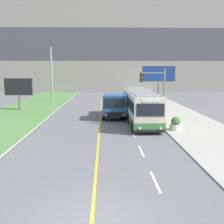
% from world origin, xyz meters
% --- Properties ---
extents(ground_plane, '(300.00, 300.00, 0.00)m').
position_xyz_m(ground_plane, '(0.00, 0.00, 0.00)').
color(ground_plane, slate).
extents(lane_marking_centre, '(2.88, 140.00, 0.01)m').
position_xyz_m(lane_marking_centre, '(0.38, 2.37, 0.00)').
color(lane_marking_centre, gold).
rests_on(lane_marking_centre, ground_plane).
extents(apartment_block_background, '(80.00, 8.04, 20.75)m').
position_xyz_m(apartment_block_background, '(0.00, 56.77, 10.38)').
color(apartment_block_background, gray).
rests_on(apartment_block_background, ground_plane).
extents(city_bus, '(2.62, 12.26, 3.04)m').
position_xyz_m(city_bus, '(3.96, 17.71, 1.54)').
color(city_bus, beige).
rests_on(city_bus, ground_plane).
extents(dump_truck, '(2.49, 6.49, 2.59)m').
position_xyz_m(dump_truck, '(1.43, 19.23, 1.32)').
color(dump_truck, black).
rests_on(dump_truck, ground_plane).
extents(utility_pole_far, '(1.80, 0.28, 8.75)m').
position_xyz_m(utility_pole_far, '(-8.26, 35.73, 4.43)').
color(utility_pole_far, '#9E9E99').
rests_on(utility_pole_far, ground_plane).
extents(traffic_light_mast, '(2.28, 0.32, 5.20)m').
position_xyz_m(traffic_light_mast, '(5.08, 15.22, 3.33)').
color(traffic_light_mast, slate).
rests_on(traffic_light_mast, ground_plane).
extents(billboard_large, '(5.64, 0.24, 5.75)m').
position_xyz_m(billboard_large, '(9.75, 36.99, 4.30)').
color(billboard_large, '#59595B').
rests_on(billboard_large, ground_plane).
extents(billboard_small, '(3.49, 0.24, 4.05)m').
position_xyz_m(billboard_small, '(-10.41, 25.33, 2.85)').
color(billboard_small, '#59595B').
rests_on(billboard_small, ground_plane).
extents(planter_round_near, '(0.96, 0.96, 1.11)m').
position_xyz_m(planter_round_near, '(6.40, 13.26, 0.57)').
color(planter_round_near, silver).
rests_on(planter_round_near, sidewalk_right).
extents(planter_round_second, '(0.92, 0.92, 1.08)m').
position_xyz_m(planter_round_second, '(6.17, 18.23, 0.55)').
color(planter_round_second, silver).
rests_on(planter_round_second, sidewalk_right).
extents(planter_round_third, '(0.88, 0.88, 1.01)m').
position_xyz_m(planter_round_third, '(6.27, 23.19, 0.52)').
color(planter_round_third, silver).
rests_on(planter_round_third, sidewalk_right).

